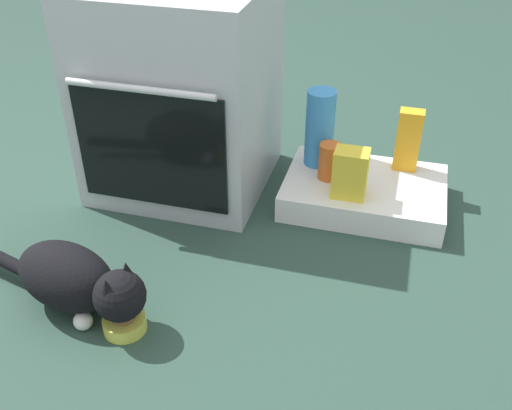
{
  "coord_description": "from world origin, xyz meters",
  "views": [
    {
      "loc": [
        0.85,
        -1.48,
        1.26
      ],
      "look_at": [
        0.45,
        -0.04,
        0.25
      ],
      "focal_mm": 41.24,
      "sensor_mm": 36.0,
      "label": 1
    }
  ],
  "objects": [
    {
      "name": "ground",
      "position": [
        0.0,
        0.0,
        0.0
      ],
      "size": [
        8.0,
        8.0,
        0.0
      ],
      "primitive_type": "plane",
      "color": "#284238"
    },
    {
      "name": "cat",
      "position": [
        -0.01,
        -0.37,
        0.12
      ],
      "size": [
        0.69,
        0.27,
        0.22
      ],
      "rotation": [
        0.0,
        0.0,
        -0.24
      ],
      "color": "black",
      "rests_on": "ground"
    },
    {
      "name": "pantry_cabinet",
      "position": [
        0.74,
        0.43,
        0.05
      ],
      "size": [
        0.59,
        0.42,
        0.1
      ],
      "primitive_type": "cube",
      "color": "white",
      "rests_on": "ground"
    },
    {
      "name": "snack_bag",
      "position": [
        0.69,
        0.32,
        0.19
      ],
      "size": [
        0.12,
        0.09,
        0.18
      ],
      "primitive_type": "cube",
      "color": "yellow",
      "rests_on": "pantry_cabinet"
    },
    {
      "name": "water_bottle",
      "position": [
        0.54,
        0.52,
        0.25
      ],
      "size": [
        0.11,
        0.11,
        0.3
      ],
      "primitive_type": "cylinder",
      "color": "#388CD1",
      "rests_on": "pantry_cabinet"
    },
    {
      "name": "food_bowl",
      "position": [
        0.16,
        -0.41,
        0.03
      ],
      "size": [
        0.13,
        0.13,
        0.07
      ],
      "color": "#D1D14C",
      "rests_on": "ground"
    },
    {
      "name": "juice_carton",
      "position": [
        0.88,
        0.57,
        0.22
      ],
      "size": [
        0.09,
        0.06,
        0.24
      ],
      "primitive_type": "cube",
      "color": "orange",
      "rests_on": "pantry_cabinet"
    },
    {
      "name": "sauce_jar",
      "position": [
        0.6,
        0.42,
        0.17
      ],
      "size": [
        0.08,
        0.08,
        0.14
      ],
      "primitive_type": "cylinder",
      "color": "#D16023",
      "rests_on": "pantry_cabinet"
    },
    {
      "name": "oven",
      "position": [
        0.03,
        0.42,
        0.39
      ],
      "size": [
        0.64,
        0.64,
        0.78
      ],
      "color": "#B7BABF",
      "rests_on": "ground"
    }
  ]
}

